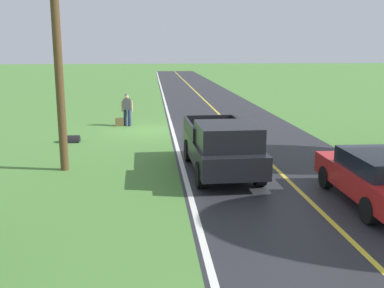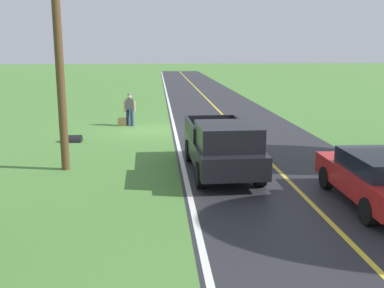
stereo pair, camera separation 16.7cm
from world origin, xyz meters
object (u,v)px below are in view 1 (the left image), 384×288
sedan_mid_oncoming (378,177)px  utility_pole_roadside (58,62)px  hitchhiker_walking (127,108)px  suitcase_carried (120,122)px  pickup_truck_passing (222,145)px

sedan_mid_oncoming → utility_pole_roadside: 10.39m
hitchhiker_walking → utility_pole_roadside: utility_pole_roadside is taller
hitchhiker_walking → suitcase_carried: size_ratio=3.80×
pickup_truck_passing → sedan_mid_oncoming: pickup_truck_passing is taller
pickup_truck_passing → hitchhiker_walking: bearing=-69.7°
hitchhiker_walking → utility_pole_roadside: size_ratio=0.24×
hitchhiker_walking → pickup_truck_passing: pickup_truck_passing is taller
suitcase_carried → pickup_truck_passing: size_ratio=0.08×
sedan_mid_oncoming → pickup_truck_passing: bearing=-41.7°
hitchhiker_walking → suitcase_carried: (0.42, 0.09, -0.76)m
hitchhiker_walking → suitcase_carried: hitchhiker_walking is taller
hitchhiker_walking → sedan_mid_oncoming: bearing=119.2°
sedan_mid_oncoming → suitcase_carried: bearing=-59.3°
suitcase_carried → pickup_truck_passing: 10.54m
suitcase_carried → hitchhiker_walking: bearing=100.9°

